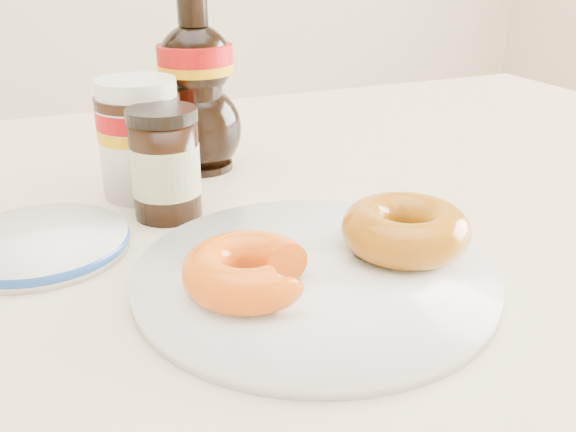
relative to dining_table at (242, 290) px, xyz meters
name	(u,v)px	position (x,y,z in m)	size (l,w,h in m)	color
dining_table	(242,290)	(0.00, 0.00, 0.00)	(1.40, 0.90, 0.75)	beige
plate	(314,275)	(0.01, -0.15, 0.09)	(0.27, 0.27, 0.01)	white
donut_bitten	(248,271)	(-0.05, -0.16, 0.11)	(0.09, 0.09, 0.03)	orange
donut_whole	(405,229)	(0.08, -0.15, 0.11)	(0.10, 0.10, 0.03)	#A76A0A
nutella_jar	(140,133)	(-0.07, 0.09, 0.15)	(0.08, 0.08, 0.12)	white
syrup_bottle	(197,86)	(0.00, 0.14, 0.18)	(0.09, 0.08, 0.18)	black
dark_jar	(165,165)	(-0.06, 0.02, 0.13)	(0.06, 0.06, 0.10)	black
blue_rim_saucer	(40,243)	(-0.18, -0.01, 0.09)	(0.14, 0.14, 0.01)	white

